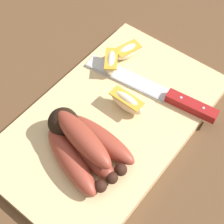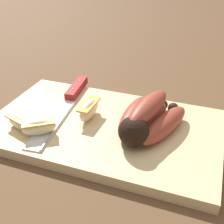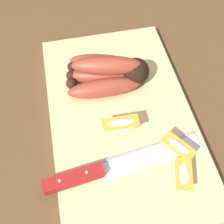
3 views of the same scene
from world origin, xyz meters
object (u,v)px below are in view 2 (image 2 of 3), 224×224
(chefs_knife, at_px, (69,99))
(apple_wedge_near, at_px, (20,121))
(banana_bunch, at_px, (147,119))
(apple_wedge_far, at_px, (39,127))
(apple_wedge_middle, at_px, (89,109))

(chefs_knife, bearing_deg, apple_wedge_near, -107.60)
(banana_bunch, relative_size, apple_wedge_far, 2.56)
(apple_wedge_far, bearing_deg, apple_wedge_middle, 54.15)
(chefs_knife, height_order, apple_wedge_middle, apple_wedge_middle)
(banana_bunch, distance_m, apple_wedge_middle, 0.12)
(chefs_knife, bearing_deg, apple_wedge_far, -87.21)
(chefs_knife, bearing_deg, apple_wedge_middle, -33.53)
(apple_wedge_middle, bearing_deg, chefs_knife, 146.47)
(apple_wedge_near, bearing_deg, apple_wedge_far, -7.85)
(apple_wedge_near, relative_size, apple_wedge_far, 0.96)
(apple_wedge_near, distance_m, apple_wedge_far, 0.05)
(banana_bunch, relative_size, apple_wedge_near, 2.67)
(chefs_knife, distance_m, apple_wedge_near, 0.13)
(banana_bunch, height_order, apple_wedge_near, banana_bunch)
(chefs_knife, xyz_separation_m, apple_wedge_far, (0.01, -0.13, 0.01))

